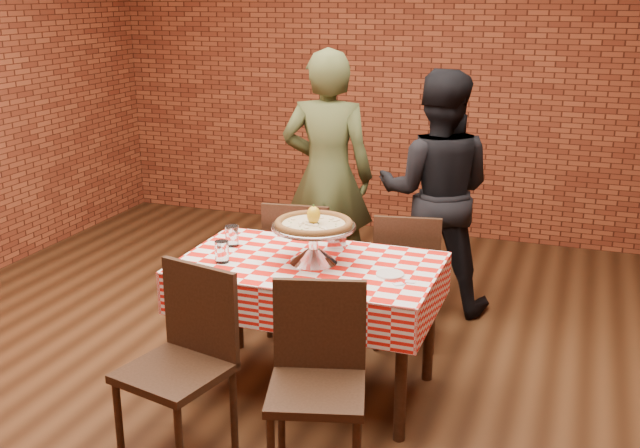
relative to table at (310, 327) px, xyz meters
The scene contains 19 objects.
ground 0.46m from the table, behind, with size 6.00×6.00×0.00m, color black.
back_wall 3.24m from the table, 94.90° to the left, with size 5.50×5.50×0.00m, color maroon.
table is the anchor object (origin of this frame).
tablecloth 0.27m from the table, ahead, with size 1.40×0.85×0.23m, color red, non-canonical shape.
pizza_stand 0.49m from the table, 16.99° to the left, with size 0.46×0.46×0.20m, color silver, non-canonical shape.
pizza 0.59m from the table, 16.99° to the left, with size 0.41×0.41×0.03m, color beige.
lemon 0.65m from the table, 16.99° to the left, with size 0.07×0.07×0.09m, color gold.
water_glass_left 0.64m from the table, 160.11° to the right, with size 0.07×0.07×0.12m, color white.
water_glass_right 0.68m from the table, 168.37° to the left, with size 0.07×0.07×0.12m, color white.
side_plate 0.60m from the table, ahead, with size 0.14×0.14×0.01m, color white.
sweetener_packet_a 0.67m from the table, 16.17° to the right, with size 0.05×0.04×0.01m, color white.
sweetener_packet_b 0.70m from the table, 10.14° to the right, with size 0.05×0.04×0.01m, color white.
condiment_caddy 0.54m from the table, 77.90° to the left, with size 0.10×0.08×0.15m, color silver.
chair_near_left 0.90m from the table, 113.99° to the right, with size 0.44×0.44×0.92m, color #362114, non-canonical shape.
chair_near_right 0.83m from the table, 67.33° to the right, with size 0.43×0.43×0.91m, color #362114, non-canonical shape.
chair_far_left 0.80m from the table, 113.69° to the left, with size 0.42×0.42×0.90m, color #362114, non-canonical shape.
chair_far_right 0.86m from the table, 65.00° to the left, with size 0.40×0.40×0.88m, color #362114, non-canonical shape.
diner_olive 1.49m from the table, 105.19° to the left, with size 0.65×0.43×1.78m, color #424927.
diner_black 1.51m from the table, 73.58° to the left, with size 0.81×0.63×1.66m, color black.
Camera 1 is at (1.60, -3.60, 2.16)m, focal length 42.40 mm.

